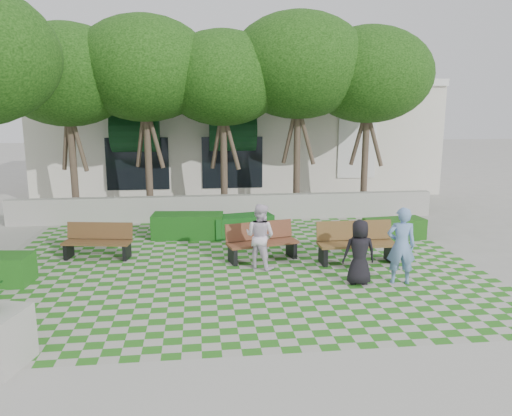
{
  "coord_description": "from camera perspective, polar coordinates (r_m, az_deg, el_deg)",
  "views": [
    {
      "loc": [
        -1.0,
        -11.18,
        4.06
      ],
      "look_at": [
        0.5,
        1.5,
        1.4
      ],
      "focal_mm": 35.0,
      "sensor_mm": 36.0,
      "label": 1
    }
  ],
  "objects": [
    {
      "name": "lawn",
      "position": [
        12.88,
        -1.96,
        -6.59
      ],
      "size": [
        12.0,
        12.0,
        0.0
      ],
      "primitive_type": "plane",
      "color": "#2B721E",
      "rests_on": "ground"
    },
    {
      "name": "bench_mid",
      "position": [
        13.26,
        0.65,
        -3.92
      ],
      "size": [
        1.98,
        1.06,
        0.99
      ],
      "rotation": [
        0.0,
        0.0,
        0.24
      ],
      "color": "brown",
      "rests_on": "ground"
    },
    {
      "name": "building",
      "position": [
        25.38,
        -2.38,
        8.28
      ],
      "size": [
        18.0,
        8.92,
        5.15
      ],
      "color": "beige",
      "rests_on": "ground"
    },
    {
      "name": "sidewalk_south",
      "position": [
        7.71,
        1.82,
        -19.98
      ],
      "size": [
        16.0,
        2.0,
        0.01
      ],
      "primitive_type": "cube",
      "color": "#9E9B93",
      "rests_on": "ground"
    },
    {
      "name": "bench_east",
      "position": [
        13.3,
        11.37,
        -3.95
      ],
      "size": [
        2.03,
        0.69,
        1.06
      ],
      "rotation": [
        0.0,
        0.0,
        0.01
      ],
      "color": "brown",
      "rests_on": "ground"
    },
    {
      "name": "tree_row",
      "position": [
        17.19,
        -9.96,
        15.33
      ],
      "size": [
        17.7,
        13.4,
        7.41
      ],
      "color": "#47382B",
      "rests_on": "ground"
    },
    {
      "name": "ground",
      "position": [
        11.94,
        -1.55,
        -8.12
      ],
      "size": [
        90.0,
        90.0,
        0.0
      ],
      "primitive_type": "plane",
      "color": "gray",
      "rests_on": "ground"
    },
    {
      "name": "person_dark",
      "position": [
        11.64,
        11.73,
        -4.97
      ],
      "size": [
        0.75,
        0.5,
        1.51
      ],
      "primitive_type": "imported",
      "rotation": [
        0.0,
        0.0,
        3.11
      ],
      "color": "black",
      "rests_on": "ground"
    },
    {
      "name": "hedge_east",
      "position": [
        15.87,
        15.52,
        -2.31
      ],
      "size": [
        1.89,
        0.93,
        0.64
      ],
      "primitive_type": "cube",
      "rotation": [
        0.0,
        0.0,
        0.11
      ],
      "color": "#194A13",
      "rests_on": "ground"
    },
    {
      "name": "person_blue",
      "position": [
        11.88,
        16.25,
        -4.16
      ],
      "size": [
        0.73,
        0.55,
        1.8
      ],
      "primitive_type": "imported",
      "rotation": [
        0.0,
        0.0,
        2.94
      ],
      "color": "#6C8FC5",
      "rests_on": "ground"
    },
    {
      "name": "bench_west",
      "position": [
        14.05,
        -17.6,
        -3.68
      ],
      "size": [
        1.86,
        0.87,
        0.94
      ],
      "rotation": [
        0.0,
        0.0,
        -0.16
      ],
      "color": "#51351C",
      "rests_on": "ground"
    },
    {
      "name": "person_white",
      "position": [
        12.49,
        0.46,
        -3.24
      ],
      "size": [
        1.02,
        0.98,
        1.65
      ],
      "primitive_type": "imported",
      "rotation": [
        0.0,
        0.0,
        2.52
      ],
      "color": "silver",
      "rests_on": "ground"
    },
    {
      "name": "hedge_midleft",
      "position": [
        15.56,
        -7.79,
        -2.03
      ],
      "size": [
        2.23,
        1.07,
        0.76
      ],
      "primitive_type": "cube",
      "rotation": [
        0.0,
        0.0,
        -0.1
      ],
      "color": "#134813",
      "rests_on": "ground"
    },
    {
      "name": "retaining_wall",
      "position": [
        17.78,
        -3.38,
        0.04
      ],
      "size": [
        15.0,
        0.36,
        0.9
      ],
      "primitive_type": "cube",
      "color": "#9E9B93",
      "rests_on": "ground"
    },
    {
      "name": "hedge_midright",
      "position": [
        15.65,
        -1.61,
        -2.02
      ],
      "size": [
        2.02,
        1.17,
        0.67
      ],
      "primitive_type": "cube",
      "rotation": [
        0.0,
        0.0,
        0.23
      ],
      "color": "#124416",
      "rests_on": "ground"
    }
  ]
}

